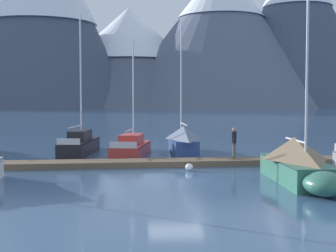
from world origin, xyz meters
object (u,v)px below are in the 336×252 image
at_px(sailboat_outer_slip, 299,162).
at_px(mooring_buoy_inner_mooring, 189,167).
at_px(sailboat_far_berth, 182,140).
at_px(person_on_dock, 234,141).
at_px(sailboat_mid_dock_port, 81,144).
at_px(sailboat_mid_dock_starboard, 133,146).

distance_m(sailboat_outer_slip, mooring_buoy_inner_mooring, 5.73).
bearing_deg(sailboat_outer_slip, sailboat_far_berth, 109.95).
bearing_deg(sailboat_far_berth, person_on_dock, -63.62).
xyz_separation_m(sailboat_mid_dock_port, sailboat_outer_slip, (10.55, -11.85, 0.29)).
relative_size(sailboat_mid_dock_starboard, sailboat_far_berth, 0.88).
distance_m(sailboat_mid_dock_starboard, mooring_buoy_inner_mooring, 7.84).
xyz_separation_m(sailboat_far_berth, sailboat_outer_slip, (4.00, -11.01, 0.00)).
bearing_deg(sailboat_mid_dock_starboard, person_on_dock, -40.99).
distance_m(sailboat_mid_dock_port, person_on_dock, 10.65).
bearing_deg(person_on_dock, sailboat_far_berth, 116.38).
bearing_deg(sailboat_far_berth, mooring_buoy_inner_mooring, -92.36).
bearing_deg(sailboat_far_berth, sailboat_outer_slip, -70.05).
distance_m(sailboat_mid_dock_starboard, sailboat_outer_slip, 13.15).
height_order(sailboat_far_berth, sailboat_outer_slip, sailboat_outer_slip).
relative_size(sailboat_far_berth, sailboat_outer_slip, 0.95).
xyz_separation_m(sailboat_far_berth, person_on_dock, (2.42, -4.87, 0.37)).
distance_m(sailboat_mid_dock_starboard, person_on_dock, 7.46).
height_order(sailboat_far_berth, person_on_dock, sailboat_far_berth).
bearing_deg(mooring_buoy_inner_mooring, person_on_dock, 41.60).
relative_size(sailboat_far_berth, mooring_buoy_inner_mooring, 18.34).
xyz_separation_m(sailboat_outer_slip, person_on_dock, (-1.58, 6.14, 0.37)).
relative_size(sailboat_mid_dock_port, sailboat_far_berth, 1.08).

